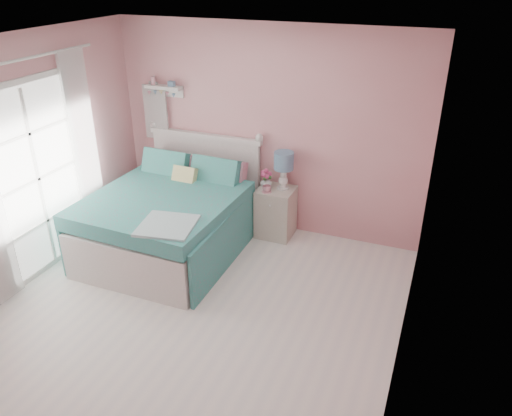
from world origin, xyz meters
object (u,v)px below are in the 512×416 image
Objects in this scene: bed at (171,219)px; table_lamp at (284,164)px; nightstand at (276,212)px; vase at (266,182)px; teacup at (267,189)px.

table_lamp is at bearing 38.04° from bed.
vase is (-0.14, 0.00, 0.40)m from nightstand.
table_lamp reaches higher than nightstand.
table_lamp is at bearing 47.70° from teacup.
vase reaches higher than nightstand.
table_lamp is (0.08, 0.05, 0.66)m from nightstand.
teacup is (0.06, -0.13, -0.03)m from vase.
bed is 18.87× the size of teacup.
vase is at bearing 114.01° from teacup.
bed is 1.22m from teacup.
bed reaches higher than nightstand.
teacup reaches higher than nightstand.
table_lamp is 3.28× the size of vase.
bed is 1.53m from table_lamp.
vase is (0.93, 0.79, 0.32)m from bed.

